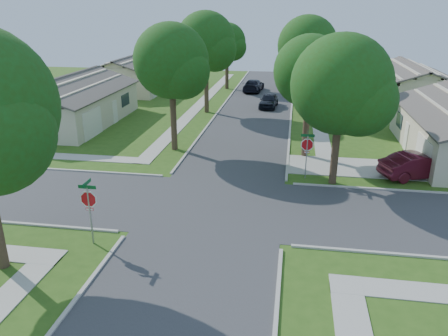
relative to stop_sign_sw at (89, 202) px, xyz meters
name	(u,v)px	position (x,y,z in m)	size (l,w,h in m)	color
ground	(216,206)	(4.70, 4.70, -2.03)	(100.00, 100.00, 0.00)	#2D5116
road_ns	(216,205)	(4.70, 4.70, -2.03)	(7.00, 100.00, 0.02)	#333335
sidewalk_ne	(316,105)	(10.80, 30.70, -2.01)	(1.20, 40.00, 0.04)	#9E9B91
sidewalk_nw	(203,101)	(-1.40, 30.70, -2.01)	(1.20, 40.00, 0.04)	#9E9B91
driveway	(354,167)	(12.60, 11.80, -2.01)	(8.80, 3.60, 0.05)	#9E9B91
stop_sign_sw	(89,202)	(0.00, 0.00, 0.00)	(1.05, 0.80, 2.98)	gray
stop_sign_ne	(307,147)	(9.40, 9.40, 0.00)	(1.05, 0.80, 2.98)	gray
tree_e_near	(310,75)	(9.45, 13.71, 3.61)	(4.97, 4.80, 8.28)	#38281C
tree_e_mid	(308,48)	(9.46, 25.71, 4.22)	(5.59, 5.40, 9.21)	#38281C
tree_e_far	(306,41)	(9.45, 38.71, 3.95)	(5.17, 5.00, 8.72)	#38281C
tree_w_near	(172,65)	(0.06, 13.71, 4.08)	(5.38, 5.20, 8.97)	#38281C
tree_w_mid	(206,44)	(0.06, 25.71, 4.46)	(5.80, 5.60, 9.56)	#38281C
tree_w_far	(227,44)	(0.05, 38.71, 3.48)	(4.76, 4.60, 8.04)	#38281C
tree_ne_corner	(342,89)	(11.06, 8.91, 3.56)	(5.80, 5.60, 8.66)	#38281C
house_ne_far	(409,88)	(20.69, 33.70, -0.51)	(8.42, 13.60, 4.23)	beige
house_nw_near	(69,106)	(-11.29, 19.70, -0.51)	(8.42, 13.60, 4.23)	beige
house_nw_far	(135,77)	(-11.29, 36.70, -0.51)	(8.42, 13.60, 4.23)	beige
car_driveway	(419,166)	(16.20, 10.65, -1.26)	(1.64, 4.69, 1.55)	#4E101E
car_curb_east	(269,100)	(5.90, 28.89, -1.32)	(1.67, 4.15, 1.41)	black
car_curb_west	(254,85)	(3.50, 37.50, -1.30)	(2.05, 5.04, 1.46)	black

